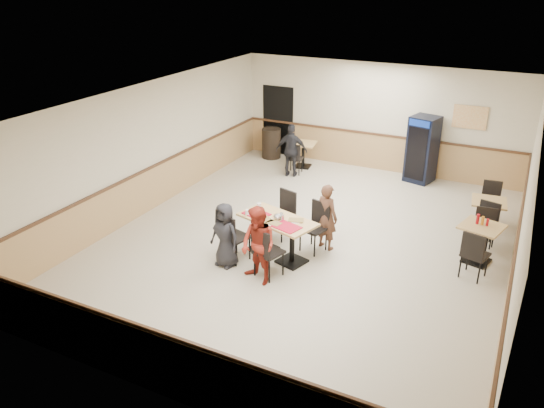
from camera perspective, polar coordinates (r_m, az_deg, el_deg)
The scene contains 20 objects.
ground at distance 11.32m, azimuth 3.75°, elevation -3.95°, with size 10.00×10.00×0.00m, color beige.
room_shell at distance 12.88m, azimuth 15.61°, elevation 1.57°, with size 10.00×10.00×10.00m.
main_table at distance 10.47m, azimuth 0.58°, elevation -2.94°, with size 1.70×1.18×0.83m.
main_chairs at distance 10.52m, azimuth 0.36°, elevation -2.98°, with size 1.82×2.12×1.05m.
diner_woman_left at distance 10.16m, azimuth -5.07°, elevation -3.35°, with size 0.63×0.41×1.29m, color black.
diner_woman_right at distance 9.55m, azimuth -1.49°, elevation -4.51°, with size 0.72×0.56×1.48m, color maroon.
diner_man_opposite at distance 10.78m, azimuth 5.90°, elevation -1.37°, with size 0.51×0.34×1.40m, color brown.
lone_diner at distance 14.59m, azimuth 2.12°, elevation 5.76°, with size 0.86×0.36×1.47m, color black.
tabletop_clutter at distance 10.32m, azimuth -0.13°, elevation -1.49°, with size 1.36×0.83×0.12m.
side_table_near at distance 11.04m, azimuth 21.46°, elevation -3.42°, with size 0.90×0.90×0.79m.
side_table_near_chair_south at distance 10.49m, azimuth 21.04°, elevation -4.97°, with size 0.46×0.46×1.00m, color black, non-canonical shape.
side_table_near_chair_north at distance 11.62m, azimuth 21.80°, elevation -2.23°, with size 0.46×0.46×1.00m, color black, non-canonical shape.
side_table_far at distance 12.33m, azimuth 22.17°, elevation -0.77°, with size 0.78×0.78×0.76m.
side_table_far_chair_south at distance 11.78m, azimuth 21.84°, elevation -1.98°, with size 0.44×0.44×0.96m, color black, non-canonical shape.
side_table_far_chair_north at distance 12.90m, azimuth 22.43°, elevation 0.15°, with size 0.44×0.44×0.96m, color black, non-canonical shape.
condiment_caddy at distance 10.94m, azimuth 21.61°, elevation -1.64°, with size 0.23×0.06×0.20m.
back_table at distance 15.39m, azimuth 3.38°, elevation 5.72°, with size 0.78×0.78×0.73m.
back_table_chair_lone at distance 14.89m, azimuth 2.49°, elevation 5.01°, with size 0.43×0.43×0.92m, color black, non-canonical shape.
pepsi_cooler at distance 14.74m, azimuth 15.84°, elevation 5.68°, with size 0.82×0.82×1.78m.
trash_bin at distance 16.18m, azimuth -0.07°, elevation 6.56°, with size 0.57×0.57×0.90m, color black.
Camera 1 is at (3.78, -9.27, 5.29)m, focal length 35.00 mm.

